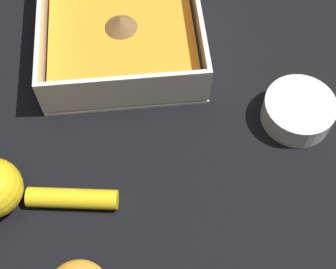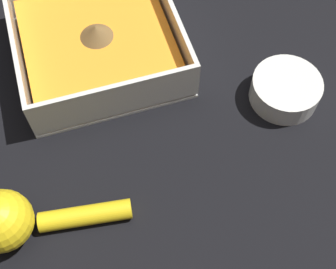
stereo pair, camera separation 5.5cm
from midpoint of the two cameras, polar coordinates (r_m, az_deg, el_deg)
The scene contains 4 objects.
ground_plane at distance 0.66m, azimuth 0.53°, elevation 9.16°, with size 4.00×4.00×0.00m, color black.
square_dish at distance 0.66m, azimuth -3.18°, elevation 11.76°, with size 0.21×0.21×0.07m.
spice_bowl at distance 0.62m, azimuth 18.04°, elevation 2.50°, with size 0.09×0.09×0.03m.
lemon_squeezer at distance 0.55m, azimuth -16.67°, elevation -6.72°, with size 0.17×0.07×0.07m.
Camera 1 is at (-0.02, -0.42, 0.51)m, focal length 50.00 mm.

